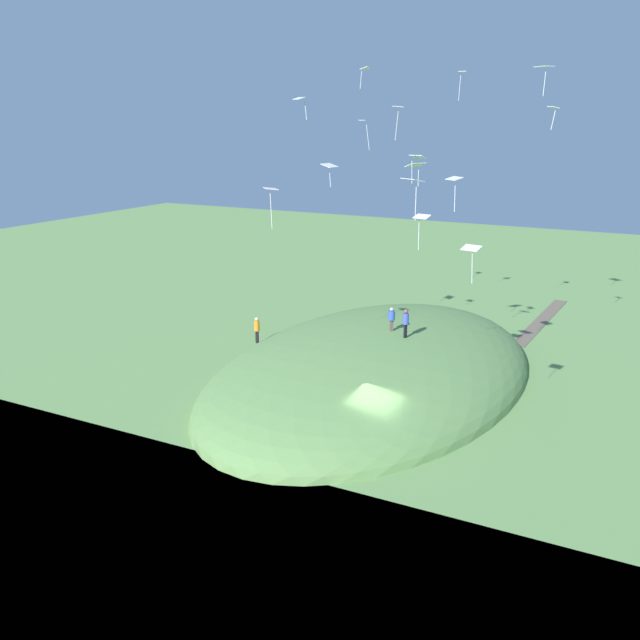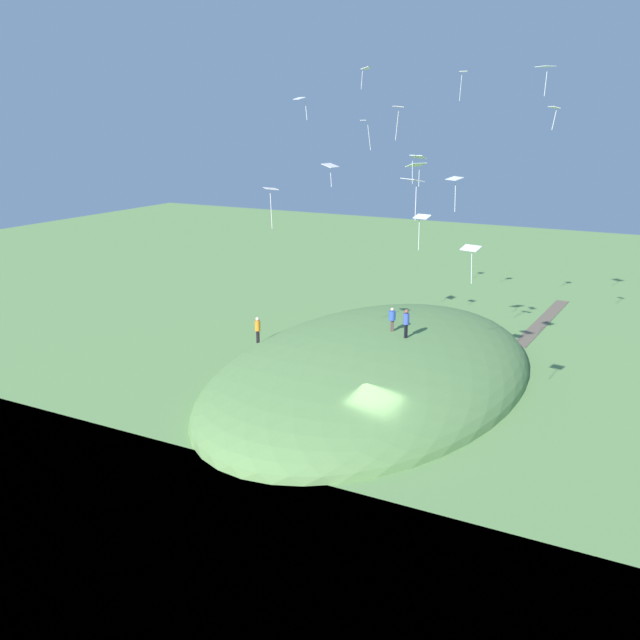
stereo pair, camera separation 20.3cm
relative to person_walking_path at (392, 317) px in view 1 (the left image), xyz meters
name	(u,v)px [view 1 (the left image)]	position (x,y,z in m)	size (l,w,h in m)	color
ground_plane	(375,438)	(-9.28, -2.96, -3.99)	(160.00, 160.00, 0.00)	#66904E
grass_hill	(375,375)	(-0.53, 0.82, -3.99)	(31.36, 18.69, 6.06)	#5F8949
dirt_path	(541,321)	(17.67, -6.36, -3.97)	(15.81, 1.12, 0.04)	brown
person_walking_path	(392,317)	(0.00, 0.00, 0.00)	(0.61, 0.61, 1.57)	brown
person_with_child	(257,327)	(-2.17, 8.92, -1.34)	(0.38, 0.38, 1.83)	black
person_watching_kites	(406,320)	(-0.73, -1.25, 0.15)	(0.51, 0.51, 1.85)	black
kite_0	(365,123)	(9.09, 6.18, 11.96)	(0.87, 0.73, 2.19)	white
kite_1	(422,219)	(-4.82, -3.47, 7.10)	(0.73, 0.94, 1.92)	white
kite_2	(413,182)	(-6.70, -3.60, 9.19)	(1.16, 1.28, 2.11)	white
kite_3	(553,109)	(3.10, -8.41, 12.78)	(0.77, 0.76, 1.33)	white
kite_4	(271,191)	(-8.97, 3.40, 8.61)	(1.12, 1.11, 2.12)	white
kite_5	(462,74)	(4.23, -2.55, 14.91)	(0.81, 0.65, 1.75)	silver
kite_6	(330,166)	(1.41, 5.23, 9.25)	(1.19, 0.86, 1.54)	white
kite_7	(454,181)	(-3.10, -4.64, 9.03)	(0.98, 1.05, 1.87)	white
kite_8	(300,100)	(-5.19, 3.75, 13.25)	(0.68, 0.77, 1.23)	white
kite_9	(398,110)	(-4.49, -1.79, 12.72)	(0.90, 0.82, 1.77)	#F4E1D0
kite_10	(416,165)	(0.68, -1.01, 9.52)	(1.33, 1.21, 1.41)	silver
kite_11	(544,68)	(7.31, -6.88, 15.33)	(1.33, 1.37, 1.81)	white
kite_12	(417,158)	(-1.85, -2.03, 10.09)	(0.75, 0.96, 1.61)	white
kite_13	(365,69)	(2.74, 3.39, 15.28)	(0.80, 0.57, 1.37)	white
kite_14	(471,250)	(-9.80, -7.65, 6.56)	(0.72, 0.93, 1.66)	white
mooring_post	(241,456)	(-15.03, 1.66, -3.52)	(0.14, 0.14, 0.95)	brown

